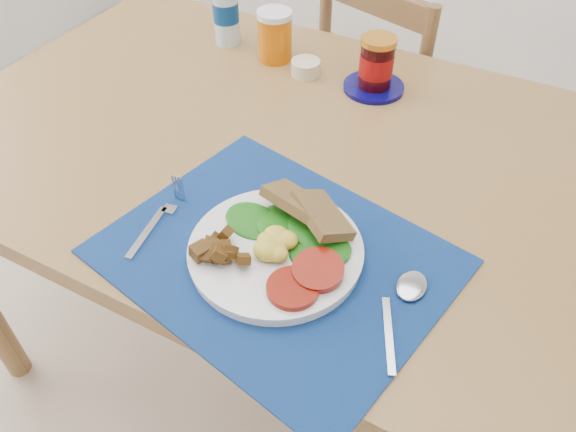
% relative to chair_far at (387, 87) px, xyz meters
% --- Properties ---
extents(ground, '(4.00, 4.00, 0.00)m').
position_rel_chair_far_xyz_m(ground, '(0.01, -0.82, -0.54)').
color(ground, tan).
rests_on(ground, ground).
extents(table, '(1.40, 0.90, 0.75)m').
position_rel_chair_far_xyz_m(table, '(0.01, -0.62, 0.13)').
color(table, brown).
rests_on(table, ground).
extents(chair_far, '(0.48, 0.47, 1.04)m').
position_rel_chair_far_xyz_m(chair_far, '(0.00, 0.00, 0.00)').
color(chair_far, '#54311E').
rests_on(chair_far, ground).
extents(placemat, '(0.57, 0.49, 0.00)m').
position_rel_chair_far_xyz_m(placemat, '(0.13, -0.89, 0.22)').
color(placemat, '#040532').
rests_on(placemat, table).
extents(breakfast_plate, '(0.26, 0.26, 0.06)m').
position_rel_chair_far_xyz_m(breakfast_plate, '(0.12, -0.90, 0.24)').
color(breakfast_plate, silver).
rests_on(breakfast_plate, placemat).
extents(fork, '(0.03, 0.17, 0.00)m').
position_rel_chair_far_xyz_m(fork, '(-0.08, -0.91, 0.22)').
color(fork, '#B2B5BA').
rests_on(fork, placemat).
extents(spoon, '(0.06, 0.18, 0.01)m').
position_rel_chair_far_xyz_m(spoon, '(0.33, -0.89, 0.22)').
color(spoon, '#B2B5BA').
rests_on(spoon, placemat).
extents(water_bottle, '(0.06, 0.06, 0.21)m').
position_rel_chair_far_xyz_m(water_bottle, '(-0.31, -0.34, 0.31)').
color(water_bottle, '#ADBFCC').
rests_on(water_bottle, table).
extents(juice_glass, '(0.08, 0.08, 0.11)m').
position_rel_chair_far_xyz_m(juice_glass, '(-0.17, -0.35, 0.27)').
color(juice_glass, '#C05805').
rests_on(juice_glass, table).
extents(ramekin, '(0.07, 0.07, 0.03)m').
position_rel_chair_far_xyz_m(ramekin, '(-0.08, -0.38, 0.23)').
color(ramekin, beige).
rests_on(ramekin, table).
extents(jam_on_saucer, '(0.13, 0.13, 0.12)m').
position_rel_chair_far_xyz_m(jam_on_saucer, '(0.08, -0.37, 0.27)').
color(jam_on_saucer, '#060449').
rests_on(jam_on_saucer, table).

